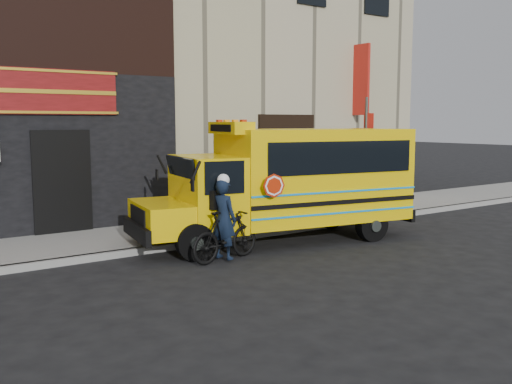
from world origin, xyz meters
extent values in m
plane|color=black|center=(0.00, 0.00, 0.00)|extent=(120.00, 120.00, 0.00)
cube|color=gray|center=(0.00, 2.60, 0.07)|extent=(40.00, 0.20, 0.15)
cube|color=slate|center=(0.00, 4.10, 0.07)|extent=(40.00, 3.00, 0.15)
cube|color=tan|center=(0.00, 10.50, 6.15)|extent=(20.00, 10.00, 12.00)
cube|color=black|center=(-3.20, 5.40, 1.40)|extent=(1.30, 0.10, 2.50)
cube|color=red|center=(7.00, 5.15, 4.35)|extent=(0.10, 0.70, 2.40)
cylinder|color=black|center=(-1.65, 1.39, 0.40)|extent=(0.84, 0.41, 0.80)
cylinder|color=black|center=(-1.34, 3.26, 0.40)|extent=(0.84, 0.41, 0.80)
cylinder|color=black|center=(2.88, 0.63, 0.40)|extent=(0.84, 0.41, 0.80)
cylinder|color=black|center=(3.20, 2.50, 0.40)|extent=(0.84, 0.41, 0.80)
cube|color=#DDB404|center=(-1.94, 2.40, 0.80)|extent=(1.32, 2.14, 0.70)
cube|color=black|center=(-2.48, 2.49, 0.55)|extent=(0.46, 2.04, 0.35)
cube|color=#DDB404|center=(-0.86, 2.22, 1.30)|extent=(1.53, 2.27, 1.70)
cube|color=black|center=(-1.42, 2.31, 1.70)|extent=(0.36, 1.79, 0.90)
cube|color=#DDB404|center=(1.95, 1.75, 1.62)|extent=(4.80, 2.91, 2.25)
cube|color=black|center=(4.20, 1.37, 0.55)|extent=(0.48, 2.19, 0.30)
cube|color=black|center=(1.87, 0.64, 2.10)|extent=(3.85, 0.68, 0.75)
cube|color=#DDB404|center=(-0.26, 2.12, 2.78)|extent=(0.76, 1.66, 0.28)
cylinder|color=#AA2106|center=(-0.04, 0.76, 1.55)|extent=(0.52, 0.12, 0.52)
cylinder|color=#3D443F|center=(4.54, 2.50, 1.81)|extent=(0.08, 0.08, 3.62)
cube|color=red|center=(4.56, 2.42, 2.94)|extent=(0.08, 0.31, 0.45)
cube|color=white|center=(4.56, 2.42, 2.37)|extent=(0.08, 0.31, 0.40)
imported|color=black|center=(-1.11, 1.00, 0.54)|extent=(1.86, 0.83, 1.08)
imported|color=black|center=(-1.16, 1.01, 0.84)|extent=(0.58, 0.71, 1.69)
camera|label=1|loc=(-7.38, -9.02, 2.93)|focal=40.00mm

